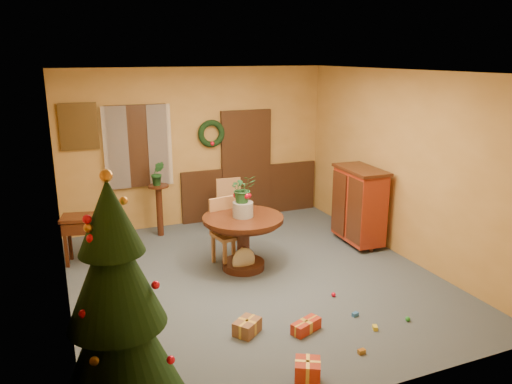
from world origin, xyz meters
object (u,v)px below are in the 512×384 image
chair_near (226,229)px  sideboard (359,204)px  christmas_tree (117,312)px  dining_table (243,232)px  writing_desk (91,227)px

chair_near → sideboard: 2.33m
christmas_tree → sideboard: (4.30, 2.88, -0.38)m
dining_table → writing_desk: bearing=151.3°
chair_near → sideboard: size_ratio=0.78×
writing_desk → sideboard: sideboard is taller
sideboard → chair_near: bearing=177.4°
dining_table → sideboard: bearing=5.6°
dining_table → chair_near: chair_near is taller
chair_near → sideboard: sideboard is taller
chair_near → dining_table: bearing=-64.3°
chair_near → writing_desk: size_ratio=1.10×
dining_table → christmas_tree: bearing=-128.7°
chair_near → writing_desk: 2.07m
dining_table → christmas_tree: (-2.13, -2.66, 0.51)m
christmas_tree → writing_desk: bearing=88.8°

